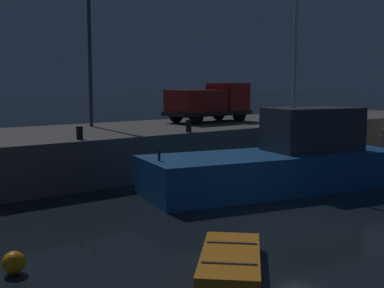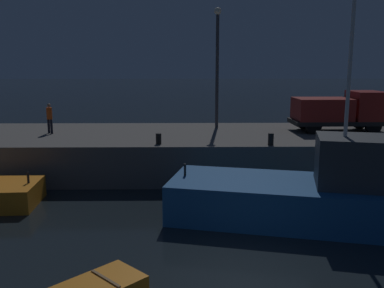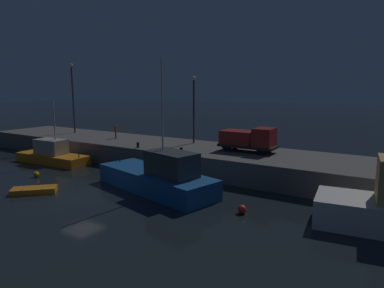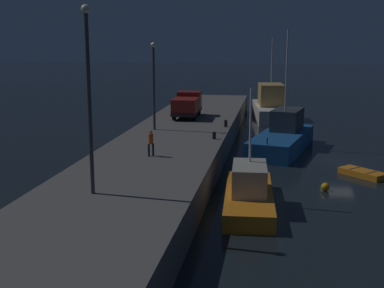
% 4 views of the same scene
% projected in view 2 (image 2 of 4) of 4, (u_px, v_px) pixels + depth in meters
% --- Properties ---
extents(ground_plane, '(320.00, 320.00, 0.00)m').
position_uv_depth(ground_plane, '(237.00, 280.00, 12.14)').
color(ground_plane, black).
extents(pier_quay, '(56.03, 8.35, 2.12)m').
position_uv_depth(pier_quay, '(211.00, 151.00, 24.81)').
color(pier_quay, '#5B5956').
rests_on(pier_quay, ground).
extents(fishing_boat_blue, '(11.71, 6.08, 10.42)m').
position_uv_depth(fishing_boat_blue, '(326.00, 194.00, 16.30)').
color(fishing_boat_blue, '#195193').
rests_on(fishing_boat_blue, ground).
extents(lamp_post_east, '(0.44, 0.44, 7.27)m').
position_uv_depth(lamp_post_east, '(217.00, 58.00, 25.85)').
color(lamp_post_east, '#38383D').
rests_on(lamp_post_east, pier_quay).
extents(utility_truck, '(5.48, 2.38, 2.37)m').
position_uv_depth(utility_truck, '(340.00, 110.00, 25.00)').
color(utility_truck, black).
rests_on(utility_truck, pier_quay).
extents(dockworker, '(0.44, 0.44, 1.72)m').
position_uv_depth(dockworker, '(49.00, 117.00, 24.27)').
color(dockworker, black).
rests_on(dockworker, pier_quay).
extents(bollard_west, '(0.28, 0.28, 0.60)m').
position_uv_depth(bollard_west, '(271.00, 139.00, 20.91)').
color(bollard_west, black).
rests_on(bollard_west, pier_quay).
extents(bollard_central, '(0.28, 0.28, 0.55)m').
position_uv_depth(bollard_central, '(159.00, 139.00, 21.17)').
color(bollard_central, black).
rests_on(bollard_central, pier_quay).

